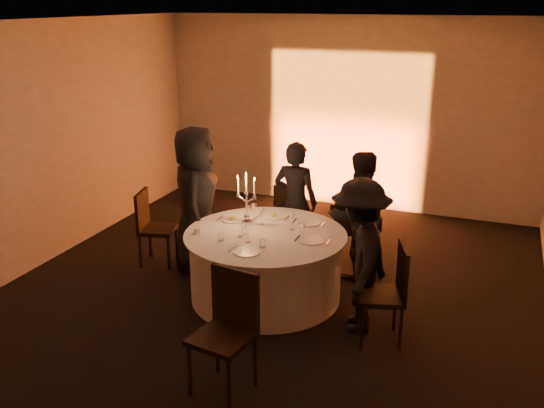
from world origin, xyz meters
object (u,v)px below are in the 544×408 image
(chair_back_right, at_px, (349,224))
(candelabra, at_px, (246,205))
(chair_back_left, at_px, (292,215))
(coffee_cup, at_px, (197,231))
(chair_front, at_px, (228,324))
(guest_back_left, at_px, (295,202))
(chair_right, at_px, (389,288))
(guest_left, at_px, (196,200))
(guest_back_right, at_px, (358,216))
(banquet_table, at_px, (266,266))
(chair_left, at_px, (151,223))
(guest_right, at_px, (359,256))

(chair_back_right, xyz_separation_m, candelabra, (-0.99, -0.93, 0.43))
(chair_back_left, bearing_deg, coffee_cup, 75.76)
(chair_front, distance_m, guest_back_left, 2.81)
(chair_back_right, bearing_deg, coffee_cup, 20.41)
(chair_right, height_order, candelabra, candelabra)
(guest_left, height_order, guest_back_right, guest_left)
(banquet_table, bearing_deg, chair_front, -79.34)
(chair_left, xyz_separation_m, chair_back_right, (2.35, 0.82, 0.02))
(chair_right, relative_size, guest_back_left, 0.64)
(chair_back_right, height_order, chair_right, chair_right)
(chair_back_right, relative_size, candelabra, 1.62)
(guest_back_left, height_order, coffee_cup, guest_back_left)
(guest_back_left, bearing_deg, guest_left, 34.53)
(banquet_table, distance_m, chair_right, 1.53)
(coffee_cup, bearing_deg, chair_back_right, 46.86)
(chair_right, xyz_separation_m, guest_back_right, (-0.63, 1.33, 0.21))
(guest_left, height_order, guest_right, guest_left)
(chair_back_left, bearing_deg, guest_back_right, 163.39)
(guest_left, bearing_deg, guest_back_right, -98.08)
(guest_back_right, bearing_deg, guest_left, -28.88)
(chair_front, height_order, coffee_cup, chair_front)
(chair_left, bearing_deg, guest_back_left, -78.79)
(chair_back_right, bearing_deg, chair_front, 56.67)
(chair_front, bearing_deg, chair_left, 144.31)
(coffee_cup, xyz_separation_m, candelabra, (0.37, 0.52, 0.18))
(chair_back_right, height_order, coffee_cup, chair_back_right)
(chair_back_left, bearing_deg, candelabra, 85.06)
(guest_right, bearing_deg, chair_back_left, -155.51)
(chair_front, bearing_deg, banquet_table, 110.32)
(guest_back_left, bearing_deg, chair_back_right, -173.01)
(coffee_cup, bearing_deg, banquet_table, 21.31)
(guest_left, height_order, coffee_cup, guest_left)
(chair_back_left, relative_size, guest_back_right, 0.61)
(guest_right, relative_size, coffee_cup, 14.45)
(guest_back_right, bearing_deg, coffee_cup, -5.13)
(coffee_cup, distance_m, candelabra, 0.66)
(banquet_table, xyz_separation_m, chair_left, (-1.69, 0.36, 0.15))
(guest_back_left, relative_size, guest_back_right, 1.00)
(chair_left, relative_size, chair_front, 0.89)
(chair_back_right, height_order, guest_back_right, guest_back_right)
(candelabra, bearing_deg, guest_back_right, 29.43)
(chair_front, relative_size, guest_back_left, 0.68)
(chair_back_right, distance_m, chair_front, 2.87)
(guest_back_left, xyz_separation_m, guest_back_right, (0.86, -0.21, -0.00))
(guest_right, bearing_deg, chair_front, -44.05)
(chair_back_right, distance_m, guest_back_left, 0.73)
(banquet_table, bearing_deg, chair_right, -16.58)
(candelabra, bearing_deg, guest_back_left, 70.92)
(banquet_table, xyz_separation_m, chair_front, (0.31, -1.67, 0.22))
(guest_left, relative_size, candelabra, 2.97)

